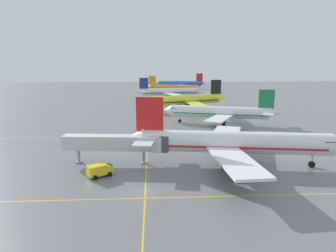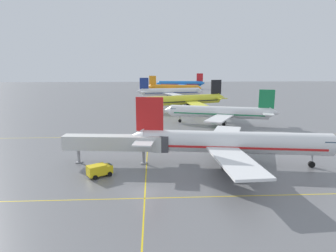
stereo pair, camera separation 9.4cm
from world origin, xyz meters
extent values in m
plane|color=slate|center=(0.00, 0.00, 0.00)|extent=(600.00, 600.00, 0.00)
cylinder|color=white|center=(16.57, 11.39, 4.39)|extent=(34.51, 9.29, 4.07)
cone|color=white|center=(-2.06, 14.29, 4.82)|extent=(3.98, 4.35, 3.87)
cube|color=red|center=(0.69, 13.86, 9.43)|extent=(5.14, 1.17, 6.43)
cube|color=white|center=(-0.33, 10.77, 4.82)|extent=(4.24, 6.03, 0.26)
cube|color=white|center=(0.65, 17.12, 4.82)|extent=(4.24, 6.03, 0.26)
cube|color=white|center=(14.11, 2.56, 3.75)|extent=(6.45, 16.36, 0.43)
cube|color=white|center=(16.91, 20.56, 3.75)|extent=(10.93, 17.00, 0.43)
cylinder|color=#4C4C51|center=(15.93, 5.85, 2.36)|extent=(3.95, 2.78, 2.25)
cylinder|color=#4C4C51|center=(17.64, 16.86, 2.36)|extent=(3.95, 2.78, 2.25)
cube|color=#385166|center=(32.46, 8.92, 4.98)|extent=(2.48, 4.00, 0.75)
cube|color=red|center=(16.57, 11.39, 3.88)|extent=(31.80, 8.91, 0.39)
cylinder|color=#99999E|center=(30.34, 9.25, 1.77)|extent=(0.30, 0.30, 1.77)
cylinder|color=black|center=(30.34, 9.25, 0.59)|extent=(1.24, 0.66, 1.18)
cylinder|color=#99999E|center=(14.03, 8.97, 1.77)|extent=(0.30, 0.30, 1.77)
cylinder|color=black|center=(14.03, 8.97, 0.59)|extent=(1.24, 0.66, 1.18)
cylinder|color=#99999E|center=(14.88, 14.47, 1.77)|extent=(0.30, 0.30, 1.77)
cylinder|color=black|center=(14.88, 14.47, 0.59)|extent=(1.24, 0.66, 1.18)
cylinder|color=white|center=(22.14, 50.56, 3.92)|extent=(30.35, 12.22, 3.63)
cone|color=white|center=(6.29, 55.28, 3.92)|extent=(3.40, 4.12, 3.56)
cone|color=white|center=(38.26, 45.76, 4.30)|extent=(3.92, 4.18, 3.45)
cube|color=#197F47|center=(35.88, 46.47, 8.41)|extent=(4.50, 1.64, 5.74)
cube|color=white|center=(37.16, 49.08, 4.30)|extent=(4.35, 5.64, 0.23)
cube|color=white|center=(35.52, 43.58, 4.30)|extent=(4.35, 5.64, 0.23)
cube|color=white|center=(25.38, 58.07, 3.35)|extent=(6.10, 14.69, 0.38)
cube|color=white|center=(20.74, 42.50, 3.35)|extent=(11.23, 14.97, 0.38)
cylinder|color=#2D9956|center=(23.38, 55.38, 2.10)|extent=(3.69, 2.85, 2.01)
cylinder|color=#2D9956|center=(20.54, 45.85, 2.10)|extent=(3.69, 2.85, 2.01)
cube|color=#385166|center=(8.40, 54.65, 4.44)|extent=(2.60, 3.69, 0.67)
cube|color=#197F47|center=(22.14, 50.56, 3.46)|extent=(28.02, 11.55, 0.34)
cylinder|color=#99999E|center=(10.23, 54.11, 1.58)|extent=(0.27, 0.27, 1.58)
cylinder|color=black|center=(10.23, 54.11, 0.53)|extent=(1.13, 0.71, 1.05)
cylinder|color=#99999E|center=(24.68, 52.40, 1.58)|extent=(0.27, 0.27, 1.58)
cylinder|color=black|center=(24.68, 52.40, 0.53)|extent=(1.13, 0.71, 1.05)
cylinder|color=#99999E|center=(23.26, 47.63, 1.58)|extent=(0.27, 0.27, 1.58)
cylinder|color=black|center=(23.26, 47.63, 0.53)|extent=(1.13, 0.71, 1.05)
cylinder|color=yellow|center=(14.34, 81.38, 4.27)|extent=(32.72, 15.07, 3.96)
cone|color=yellow|center=(-2.62, 75.25, 4.27)|extent=(3.87, 4.57, 3.88)
cone|color=yellow|center=(31.60, 87.62, 4.69)|extent=(4.42, 4.67, 3.76)
cube|color=black|center=(29.05, 86.70, 9.17)|extent=(4.83, 2.05, 6.26)
cube|color=yellow|center=(28.47, 89.81, 4.69)|extent=(4.98, 6.23, 0.25)
cube|color=yellow|center=(30.60, 83.93, 4.69)|extent=(4.98, 6.23, 0.25)
cube|color=yellow|center=(12.31, 90.07, 3.65)|extent=(12.86, 16.14, 0.42)
cube|color=yellow|center=(18.33, 73.40, 3.65)|extent=(7.51, 16.23, 0.42)
cylinder|color=black|center=(12.30, 86.41, 2.29)|extent=(4.08, 3.26, 2.19)
cylinder|color=black|center=(15.99, 76.21, 2.29)|extent=(4.08, 3.26, 2.19)
cube|color=#385166|center=(-0.37, 76.07, 4.85)|extent=(3.00, 4.07, 0.73)
cube|color=black|center=(14.34, 81.38, 3.78)|extent=(30.23, 14.20, 0.38)
cylinder|color=#99999E|center=(1.59, 76.77, 1.72)|extent=(0.29, 0.29, 1.72)
cylinder|color=black|center=(1.59, 76.77, 0.57)|extent=(1.24, 0.83, 1.15)
cylinder|color=#99999E|center=(15.38, 84.64, 1.72)|extent=(0.29, 0.29, 1.72)
cylinder|color=black|center=(15.38, 84.64, 0.57)|extent=(1.24, 0.83, 1.15)
cylinder|color=#99999E|center=(17.22, 79.54, 1.72)|extent=(0.29, 0.29, 1.72)
cylinder|color=black|center=(17.22, 79.54, 0.57)|extent=(1.24, 0.83, 1.15)
cylinder|color=white|center=(11.71, 123.32, 4.12)|extent=(32.37, 8.97, 3.82)
cone|color=white|center=(28.88, 126.14, 4.12)|extent=(3.19, 4.12, 3.74)
cone|color=white|center=(-5.75, 120.46, 4.53)|extent=(3.76, 4.10, 3.63)
cube|color=navy|center=(-3.17, 120.89, 8.85)|extent=(4.82, 1.14, 6.03)
cube|color=white|center=(-3.18, 117.83, 4.53)|extent=(4.02, 5.68, 0.24)
cube|color=white|center=(-4.16, 123.78, 4.53)|extent=(4.02, 5.68, 0.24)
cube|color=white|center=(12.10, 114.73, 3.52)|extent=(10.35, 15.95, 0.40)
cube|color=white|center=(9.34, 131.60, 3.52)|extent=(5.93, 15.31, 0.40)
cylinder|color=navy|center=(12.76, 118.20, 2.21)|extent=(3.72, 2.64, 2.11)
cylinder|color=navy|center=(11.06, 128.52, 2.21)|extent=(3.72, 2.64, 2.11)
cube|color=#385166|center=(26.60, 125.76, 4.68)|extent=(2.35, 3.76, 0.70)
cube|color=navy|center=(11.71, 123.32, 3.65)|extent=(29.84, 8.60, 0.36)
cylinder|color=#99999E|center=(24.61, 125.44, 1.66)|extent=(0.28, 0.28, 1.66)
cylinder|color=black|center=(24.61, 125.44, 0.55)|extent=(1.16, 0.63, 1.11)
cylinder|color=#99999E|center=(10.15, 120.42, 1.66)|extent=(0.28, 0.28, 1.66)
cylinder|color=black|center=(10.15, 120.42, 0.55)|extent=(1.16, 0.63, 1.11)
cylinder|color=#99999E|center=(9.30, 125.58, 1.66)|extent=(0.28, 0.28, 1.66)
cylinder|color=black|center=(9.30, 125.58, 0.55)|extent=(1.16, 0.63, 1.11)
cylinder|color=orange|center=(15.67, 154.00, 4.06)|extent=(31.33, 13.07, 3.76)
cone|color=orange|center=(32.00, 148.87, 4.06)|extent=(3.56, 4.29, 3.68)
cone|color=orange|center=(-0.94, 159.21, 4.45)|extent=(4.09, 4.36, 3.57)
cube|color=orange|center=(1.51, 158.44, 8.71)|extent=(4.64, 1.76, 5.94)
cube|color=orange|center=(0.15, 155.76, 4.45)|extent=(4.56, 5.86, 0.24)
cube|color=orange|center=(1.93, 161.42, 4.45)|extent=(4.56, 5.86, 0.24)
cube|color=orange|center=(12.21, 146.27, 3.46)|extent=(6.53, 15.26, 0.40)
cube|color=orange|center=(17.25, 162.32, 3.46)|extent=(11.77, 15.45, 0.40)
cylinder|color=#333338|center=(14.32, 149.03, 2.18)|extent=(3.83, 2.99, 2.08)
cylinder|color=#333338|center=(17.40, 158.85, 2.18)|extent=(3.83, 2.99, 2.08)
cube|color=#385166|center=(29.83, 149.55, 4.60)|extent=(2.74, 3.83, 0.69)
cube|color=orange|center=(15.67, 154.00, 3.59)|extent=(28.93, 12.35, 0.36)
cylinder|color=#99999E|center=(27.94, 150.14, 1.63)|extent=(0.28, 0.28, 1.63)
cylinder|color=black|center=(27.94, 150.14, 0.54)|extent=(1.17, 0.75, 1.09)
cylinder|color=#99999E|center=(13.01, 152.13, 1.63)|extent=(0.28, 0.28, 1.63)
cylinder|color=black|center=(13.01, 152.13, 0.54)|extent=(1.17, 0.75, 1.09)
cylinder|color=#99999E|center=(14.55, 157.04, 1.63)|extent=(0.28, 0.28, 1.63)
cylinder|color=black|center=(14.55, 157.04, 0.54)|extent=(1.17, 0.75, 1.09)
cylinder|color=blue|center=(23.55, 195.72, 4.26)|extent=(33.51, 8.03, 3.95)
cone|color=blue|center=(5.70, 197.94, 4.26)|extent=(3.16, 4.18, 3.87)
cone|color=blue|center=(41.71, 193.46, 4.68)|extent=(3.77, 4.14, 3.75)
cube|color=red|center=(39.03, 193.79, 9.15)|extent=(5.00, 0.99, 6.24)
cube|color=blue|center=(39.93, 196.82, 4.68)|extent=(3.97, 5.78, 0.25)
cube|color=blue|center=(39.16, 190.63, 4.68)|extent=(3.97, 5.78, 0.25)
cube|color=blue|center=(25.67, 204.36, 3.64)|extent=(6.72, 16.01, 0.42)
cube|color=blue|center=(23.49, 186.82, 3.64)|extent=(10.21, 16.51, 0.42)
cylinder|color=blue|center=(24.01, 201.11, 2.29)|extent=(3.78, 2.60, 2.18)
cylinder|color=blue|center=(22.68, 190.38, 2.29)|extent=(3.78, 2.60, 2.18)
cube|color=#385166|center=(8.07, 197.64, 4.84)|extent=(2.31, 3.84, 0.73)
cube|color=red|center=(23.55, 195.72, 3.77)|extent=(30.88, 7.74, 0.37)
cylinder|color=#99999E|center=(10.13, 197.39, 1.72)|extent=(0.29, 0.29, 1.72)
cylinder|color=black|center=(10.13, 197.39, 0.57)|extent=(1.19, 0.61, 1.14)
cylinder|color=#99999E|center=(25.95, 198.14, 1.72)|extent=(0.29, 0.29, 1.72)
cylinder|color=black|center=(25.95, 198.14, 0.57)|extent=(1.19, 0.61, 1.14)
cylinder|color=#99999E|center=(25.28, 192.78, 1.72)|extent=(0.29, 0.29, 1.72)
cylinder|color=black|center=(25.28, 192.78, 0.57)|extent=(1.19, 0.61, 1.14)
cube|color=yellow|center=(0.00, -2.00, 0.00)|extent=(168.86, 0.20, 0.01)
cube|color=yellow|center=(0.00, 34.99, 0.00)|extent=(168.86, 0.20, 0.01)
cube|color=yellow|center=(0.00, 16.50, 0.00)|extent=(0.20, 81.39, 0.01)
cube|color=yellow|center=(-8.21, 6.46, 1.25)|extent=(3.55, 3.23, 1.70)
cube|color=yellow|center=(-6.58, 7.53, 1.10)|extent=(2.07, 2.22, 1.40)
cube|color=#385166|center=(-6.16, 7.80, 1.45)|extent=(1.18, 1.54, 0.70)
cylinder|color=black|center=(-6.10, 6.71, 0.40)|extent=(0.82, 0.67, 0.80)
cylinder|color=black|center=(-7.14, 8.30, 0.40)|extent=(0.82, 0.67, 0.80)
cylinder|color=black|center=(-8.27, 5.28, 0.40)|extent=(0.82, 0.67, 0.80)
cylinder|color=black|center=(-9.31, 6.87, 0.40)|extent=(0.82, 0.67, 0.80)
cube|color=silver|center=(-6.79, 13.63, 4.10)|extent=(18.06, 4.40, 2.70)
cylinder|color=silver|center=(2.11, 12.78, 4.10)|extent=(3.38, 3.38, 2.97)
cube|color=#47474C|center=(3.40, 12.66, 4.10)|extent=(1.88, 3.11, 2.97)
cylinder|color=#99999E|center=(-0.56, 13.04, 2.05)|extent=(0.56, 0.56, 4.10)
cube|color=#99999E|center=(-0.56, 13.04, 0.10)|extent=(1.20, 1.20, 0.20)
cylinder|color=#99999E|center=(-13.02, 14.23, 2.05)|extent=(0.56, 0.56, 4.10)
cube|color=#99999E|center=(-13.02, 14.23, 0.10)|extent=(1.20, 1.20, 0.20)
camera|label=1|loc=(1.14, -40.69, 18.39)|focal=31.44mm
camera|label=2|loc=(1.24, -40.70, 18.39)|focal=31.44mm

